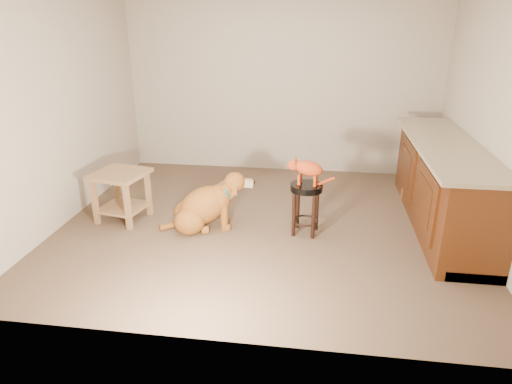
# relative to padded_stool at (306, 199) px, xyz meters

# --- Properties ---
(floor) EXTENTS (4.50, 4.00, 0.01)m
(floor) POSITION_rel_padded_stool_xyz_m (-0.46, 0.14, -0.40)
(floor) COLOR #4E3B2B
(floor) RESTS_ON ground
(room_shell) EXTENTS (4.54, 4.04, 2.62)m
(room_shell) POSITION_rel_padded_stool_xyz_m (-0.46, 0.14, 1.28)
(room_shell) COLOR #A49684
(room_shell) RESTS_ON ground
(cabinet_run) EXTENTS (0.70, 2.56, 0.94)m
(cabinet_run) POSITION_rel_padded_stool_xyz_m (1.49, 0.44, 0.04)
(cabinet_run) COLOR #44200C
(cabinet_run) RESTS_ON ground
(padded_stool) EXTENTS (0.34, 0.34, 0.56)m
(padded_stool) POSITION_rel_padded_stool_xyz_m (0.00, 0.00, 0.00)
(padded_stool) COLOR black
(padded_stool) RESTS_ON ground
(wood_stool) EXTENTS (0.43, 0.43, 0.69)m
(wood_stool) POSITION_rel_padded_stool_xyz_m (1.37, 0.97, -0.04)
(wood_stool) COLOR brown
(wood_stool) RESTS_ON ground
(side_table) EXTENTS (0.65, 0.65, 0.57)m
(side_table) POSITION_rel_padded_stool_xyz_m (-2.09, 0.07, -0.02)
(side_table) COLOR olive
(side_table) RESTS_ON ground
(golden_retriever) EXTENTS (1.03, 0.62, 0.68)m
(golden_retriever) POSITION_rel_padded_stool_xyz_m (-1.10, -0.03, -0.15)
(golden_retriever) COLOR brown
(golden_retriever) RESTS_ON ground
(tabby_kitten) EXTENTS (0.51, 0.19, 0.31)m
(tabby_kitten) POSITION_rel_padded_stool_xyz_m (-0.01, 0.00, 0.33)
(tabby_kitten) COLOR #9A2F0F
(tabby_kitten) RESTS_ON padded_stool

